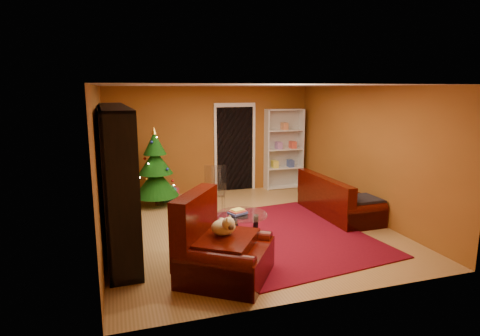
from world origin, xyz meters
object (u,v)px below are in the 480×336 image
object	(u,v)px
gift_box_green	(197,202)
coffee_table	(242,226)
gift_box_teal	(168,194)
sofa	(339,195)
gift_box_red	(173,192)
white_bookshelf	(284,149)
dog	(223,227)
media_unit	(116,178)
acrylic_chair	(214,193)
rug	(279,236)
armchair	(226,245)
christmas_tree	(156,168)

from	to	relation	value
gift_box_green	coffee_table	xyz separation A→B (m)	(0.35, -2.07, 0.11)
gift_box_green	coffee_table	size ratio (longest dim) A/B	0.28
gift_box_teal	sofa	xyz separation A→B (m)	(3.18, -2.16, 0.27)
gift_box_green	gift_box_red	distance (m)	1.15
gift_box_teal	white_bookshelf	distance (m)	3.16
gift_box_teal	dog	world-z (taller)	dog
media_unit	acrylic_chair	size ratio (longest dim) A/B	3.33
rug	armchair	bearing A→B (deg)	-136.57
gift_box_teal	gift_box_red	world-z (taller)	gift_box_teal
gift_box_green	sofa	bearing A→B (deg)	-27.87
media_unit	white_bookshelf	world-z (taller)	media_unit
christmas_tree	gift_box_green	size ratio (longest dim) A/B	6.98
rug	coffee_table	bearing A→B (deg)	174.59
gift_box_teal	gift_box_green	size ratio (longest dim) A/B	1.22
gift_box_green	coffee_table	distance (m)	2.11
christmas_tree	acrylic_chair	world-z (taller)	christmas_tree
gift_box_red	white_bookshelf	size ratio (longest dim) A/B	0.10
sofa	acrylic_chair	distance (m)	2.54
christmas_tree	acrylic_chair	bearing A→B (deg)	-44.23
gift_box_green	christmas_tree	bearing A→B (deg)	150.79
gift_box_teal	sofa	world-z (taller)	sofa
sofa	gift_box_red	bearing A→B (deg)	49.54
rug	dog	world-z (taller)	dog
media_unit	gift_box_teal	xyz separation A→B (m)	(1.12, 2.47, -0.99)
gift_box_red	white_bookshelf	xyz separation A→B (m)	(2.86, -0.02, 0.91)
white_bookshelf	acrylic_chair	xyz separation A→B (m)	(-2.25, -1.64, -0.57)
white_bookshelf	armchair	size ratio (longest dim) A/B	1.72
media_unit	gift_box_teal	size ratio (longest dim) A/B	9.75
armchair	dog	size ratio (longest dim) A/B	3.04
coffee_table	dog	bearing A→B (deg)	-118.04
rug	sofa	distance (m)	1.84
armchair	sofa	distance (m)	3.54
rug	gift_box_green	world-z (taller)	gift_box_green
rug	armchair	size ratio (longest dim) A/B	2.74
rug	white_bookshelf	bearing A→B (deg)	65.18
armchair	dog	world-z (taller)	armchair
gift_box_red	coffee_table	world-z (taller)	coffee_table
dog	sofa	bearing A→B (deg)	-22.58
christmas_tree	gift_box_teal	world-z (taller)	christmas_tree
white_bookshelf	armchair	distance (m)	5.27
media_unit	dog	bearing A→B (deg)	-52.18
sofa	dog	bearing A→B (deg)	121.87
acrylic_chair	gift_box_teal	bearing A→B (deg)	141.61
white_bookshelf	acrylic_chair	bearing A→B (deg)	-142.81
rug	sofa	world-z (taller)	sofa
white_bookshelf	acrylic_chair	size ratio (longest dim) A/B	2.34
white_bookshelf	coffee_table	bearing A→B (deg)	-123.17
gift_box_teal	gift_box_red	distance (m)	0.37
christmas_tree	acrylic_chair	xyz separation A→B (m)	(1.06, -1.03, -0.40)
sofa	armchair	bearing A→B (deg)	122.93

